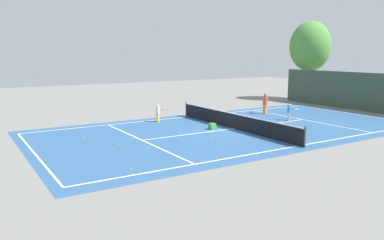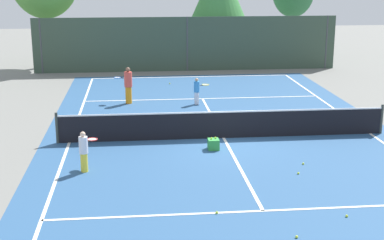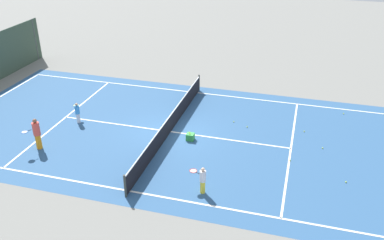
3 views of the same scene
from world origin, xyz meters
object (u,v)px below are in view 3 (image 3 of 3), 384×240
Objects in this scene: tennis_ball_2 at (304,131)px; tennis_ball_4 at (247,127)px; tennis_ball_5 at (234,122)px; player_1 at (202,180)px; tennis_ball_3 at (344,114)px; player_0 at (37,133)px; tennis_ball_0 at (290,160)px; tennis_ball_1 at (323,148)px; ball_crate at (190,137)px; player_2 at (77,112)px; tennis_ball_6 at (346,182)px; tennis_ball_7 at (177,113)px.

tennis_ball_4 is (-0.34, 3.06, 0.00)m from tennis_ball_2.
tennis_ball_4 is at bearing -115.62° from tennis_ball_5.
player_1 is 11.34m from tennis_ball_3.
tennis_ball_4 is at bearing -62.37° from player_0.
player_0 reaches higher than tennis_ball_2.
tennis_ball_0 is 3.21m from tennis_ball_2.
tennis_ball_3 is (2.85, -2.14, 0.00)m from tennis_ball_2.
tennis_ball_1 is 1.00× the size of tennis_ball_4.
tennis_ball_3 is at bearing -36.87° from tennis_ball_2.
player_0 is 12.49m from tennis_ball_0.
tennis_ball_3 is (5.38, -7.84, -0.15)m from ball_crate.
player_2 is at bearing -8.51° from player_0.
tennis_ball_2 is at bearing 24.87° from tennis_ball_6.
tennis_ball_5 is (0.06, 3.88, 0.00)m from tennis_ball_2.
tennis_ball_0 and tennis_ball_3 have the same top height.
tennis_ball_3 is 1.00× the size of tennis_ball_4.
player_1 is 19.05× the size of tennis_ball_6.
tennis_ball_4 is at bearing -50.36° from ball_crate.
tennis_ball_0 is 1.00× the size of tennis_ball_1.
tennis_ball_3 is at bearing -65.11° from tennis_ball_5.
ball_crate is at bearing 144.86° from tennis_ball_5.
tennis_ball_6 is at bearing 178.73° from tennis_ball_3.
tennis_ball_1 and tennis_ball_6 have the same top height.
tennis_ball_3 is 6.09m from tennis_ball_4.
player_2 is 18.20× the size of tennis_ball_2.
tennis_ball_7 is (0.13, 3.41, 0.00)m from tennis_ball_5.
tennis_ball_3 and tennis_ball_7 have the same top height.
tennis_ball_4 is at bearing -97.05° from tennis_ball_7.
tennis_ball_2 is at bearing -66.99° from player_0.
player_0 is 25.14× the size of tennis_ball_6.
tennis_ball_7 is (5.62, -5.50, -0.82)m from player_0.
tennis_ball_7 is (4.46, 9.27, 0.00)m from tennis_ball_6.
tennis_ball_3 is (4.39, -1.17, 0.00)m from tennis_ball_1.
tennis_ball_4 and tennis_ball_7 have the same top height.
player_2 is 18.20× the size of tennis_ball_1.
tennis_ball_0 is at bearing -138.25° from tennis_ball_4.
player_0 is 7.90m from tennis_ball_7.
player_1 reaches higher than player_2.
player_0 is 13.92m from tennis_ball_2.
player_1 reaches higher than tennis_ball_1.
player_0 reaches higher than tennis_ball_4.
player_0 reaches higher than tennis_ball_5.
player_0 reaches higher than ball_crate.
player_2 is at bearing 88.41° from ball_crate.
ball_crate is at bearing -67.71° from player_0.
player_1 is at bearing -98.11° from player_0.
tennis_ball_6 is (-3.93, -5.03, 0.00)m from tennis_ball_4.
tennis_ball_6 is (-1.74, -7.68, -0.15)m from ball_crate.
tennis_ball_7 is at bearing 63.63° from tennis_ball_0.
player_0 is 25.14× the size of tennis_ball_4.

